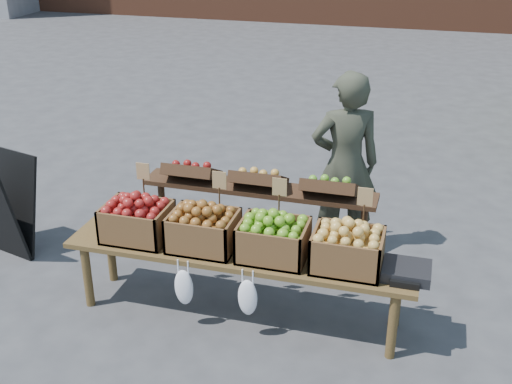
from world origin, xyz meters
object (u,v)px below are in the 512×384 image
(crate_russet_pears, at_px, (203,231))
(display_bench, at_px, (238,284))
(back_table, at_px, (259,216))
(crate_red_apples, at_px, (273,240))
(vendor, at_px, (345,165))
(crate_green_apples, at_px, (347,250))
(chalkboard_sign, at_px, (1,205))
(weighing_scale, at_px, (406,271))
(crate_golden_apples, at_px, (137,222))

(crate_russet_pears, bearing_deg, display_bench, 0.00)
(back_table, bearing_deg, crate_red_apples, -66.45)
(vendor, distance_m, display_bench, 1.51)
(crate_red_apples, height_order, crate_green_apples, same)
(chalkboard_sign, height_order, weighing_scale, chalkboard_sign)
(crate_golden_apples, height_order, crate_red_apples, same)
(crate_golden_apples, relative_size, weighing_scale, 1.47)
(vendor, relative_size, crate_red_apples, 3.42)
(crate_russet_pears, xyz_separation_m, weighing_scale, (1.52, 0.00, -0.10))
(back_table, distance_m, crate_golden_apples, 1.08)
(back_table, height_order, crate_russet_pears, back_table)
(vendor, bearing_deg, crate_green_apples, 79.18)
(chalkboard_sign, distance_m, back_table, 2.36)
(chalkboard_sign, height_order, back_table, back_table)
(crate_golden_apples, bearing_deg, weighing_scale, 0.00)
(crate_golden_apples, bearing_deg, chalkboard_sign, 166.64)
(chalkboard_sign, distance_m, crate_green_apples, 3.23)
(vendor, distance_m, crate_golden_apples, 1.91)
(crate_green_apples, bearing_deg, crate_golden_apples, 180.00)
(crate_golden_apples, distance_m, weighing_scale, 2.08)
(chalkboard_sign, xyz_separation_m, crate_green_apples, (3.20, -0.37, 0.23))
(display_bench, xyz_separation_m, weighing_scale, (1.25, 0.00, 0.33))
(crate_red_apples, bearing_deg, display_bench, 180.00)
(back_table, height_order, display_bench, back_table)
(chalkboard_sign, height_order, crate_russet_pears, chalkboard_sign)
(crate_green_apples, relative_size, weighing_scale, 1.47)
(display_bench, height_order, crate_green_apples, crate_green_apples)
(vendor, relative_size, chalkboard_sign, 1.77)
(crate_golden_apples, bearing_deg, display_bench, 0.00)
(vendor, xyz_separation_m, weighing_scale, (0.64, -1.26, -0.24))
(display_bench, xyz_separation_m, crate_russet_pears, (-0.28, 0.00, 0.42))
(crate_green_apples, bearing_deg, back_table, 140.19)
(back_table, bearing_deg, weighing_scale, -29.19)
(display_bench, bearing_deg, crate_russet_pears, 180.00)
(crate_golden_apples, distance_m, crate_green_apples, 1.65)
(crate_red_apples, bearing_deg, weighing_scale, 0.00)
(crate_green_apples, bearing_deg, crate_russet_pears, 180.00)
(crate_russet_pears, distance_m, weighing_scale, 1.53)
(crate_russet_pears, height_order, crate_red_apples, same)
(crate_russet_pears, xyz_separation_m, crate_green_apples, (1.10, 0.00, 0.00))
(crate_red_apples, relative_size, crate_green_apples, 1.00)
(display_bench, xyz_separation_m, crate_green_apples, (0.82, 0.00, 0.42))
(crate_russet_pears, bearing_deg, back_table, 71.84)
(crate_green_apples, xyz_separation_m, weighing_scale, (0.43, 0.00, -0.10))
(chalkboard_sign, bearing_deg, vendor, 31.77)
(vendor, bearing_deg, weighing_scale, 96.38)
(back_table, xyz_separation_m, weighing_scale, (1.29, -0.72, 0.09))
(vendor, relative_size, crate_green_apples, 3.42)
(chalkboard_sign, distance_m, crate_golden_apples, 1.61)
(back_table, distance_m, crate_green_apples, 1.14)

